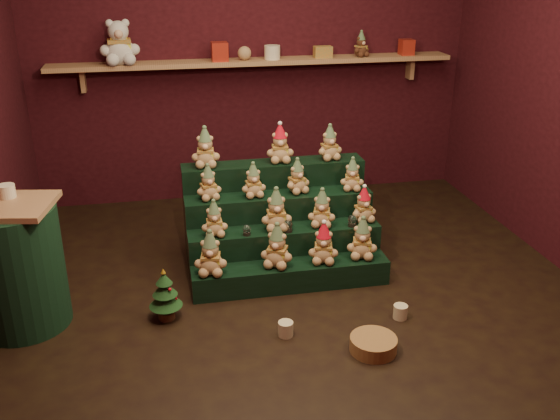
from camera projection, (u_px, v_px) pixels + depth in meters
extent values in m
plane|color=black|center=(301.00, 294.00, 4.35)|extent=(4.00, 4.00, 0.00)
cube|color=black|center=(252.00, 47.00, 5.67)|extent=(4.00, 0.10, 2.80)
cube|color=black|center=(454.00, 234.00, 1.96)|extent=(4.00, 0.10, 2.80)
cube|color=#A87F54|center=(255.00, 62.00, 5.54)|extent=(3.60, 0.26, 0.04)
cube|color=#A87F54|center=(83.00, 80.00, 5.38)|extent=(0.04, 0.12, 0.20)
cube|color=#A87F54|center=(410.00, 68.00, 5.92)|extent=(0.04, 0.12, 0.20)
cube|color=black|center=(291.00, 276.00, 4.41)|extent=(1.40, 0.22, 0.18)
cube|color=black|center=(285.00, 251.00, 4.58)|extent=(1.40, 0.22, 0.36)
cube|color=black|center=(279.00, 227.00, 4.74)|extent=(1.40, 0.22, 0.54)
cube|color=black|center=(273.00, 206.00, 4.90)|extent=(1.40, 0.22, 0.72)
cylinder|color=black|center=(247.00, 234.00, 4.40)|extent=(0.05, 0.05, 0.02)
sphere|color=silver|center=(247.00, 229.00, 4.38)|extent=(0.06, 0.06, 0.06)
cylinder|color=black|center=(288.00, 230.00, 4.45)|extent=(0.06, 0.06, 0.03)
sphere|color=silver|center=(288.00, 224.00, 4.43)|extent=(0.07, 0.07, 0.07)
cylinder|color=black|center=(352.00, 225.00, 4.54)|extent=(0.06, 0.06, 0.02)
sphere|color=silver|center=(352.00, 219.00, 4.52)|extent=(0.07, 0.07, 0.07)
cube|color=#A87F54|center=(5.00, 206.00, 3.71)|extent=(0.61, 0.54, 0.04)
cylinder|color=black|center=(16.00, 268.00, 3.87)|extent=(0.58, 0.58, 0.79)
cylinder|color=beige|center=(7.00, 191.00, 3.78)|extent=(0.10, 0.10, 0.08)
cylinder|color=#472A19|center=(167.00, 315.00, 4.06)|extent=(0.11, 0.11, 0.05)
cone|color=#133514|center=(165.00, 298.00, 4.01)|extent=(0.22, 0.22, 0.11)
cone|color=#133514|center=(165.00, 288.00, 3.98)|extent=(0.16, 0.16, 0.10)
cone|color=#133514|center=(164.00, 278.00, 3.95)|extent=(0.11, 0.11, 0.08)
cone|color=yellow|center=(163.00, 271.00, 3.93)|extent=(0.03, 0.03, 0.03)
cylinder|color=beige|center=(286.00, 329.00, 3.87)|extent=(0.10, 0.10, 0.10)
cylinder|color=beige|center=(400.00, 312.00, 4.05)|extent=(0.09, 0.09, 0.09)
cylinder|color=olive|center=(373.00, 344.00, 3.72)|extent=(0.36, 0.36, 0.09)
cube|color=#B32B1B|center=(220.00, 52.00, 5.43)|extent=(0.14, 0.14, 0.16)
cylinder|color=beige|center=(272.00, 52.00, 5.52)|extent=(0.14, 0.14, 0.12)
cube|color=#B32B1B|center=(406.00, 47.00, 5.74)|extent=(0.12, 0.12, 0.14)
sphere|color=tan|center=(244.00, 53.00, 5.47)|extent=(0.12, 0.12, 0.12)
cube|color=#D2641D|center=(323.00, 52.00, 5.61)|extent=(0.16, 0.10, 0.10)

